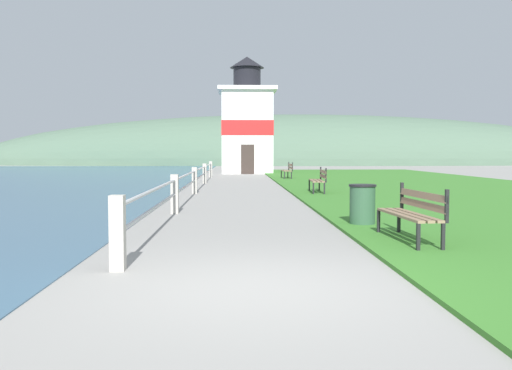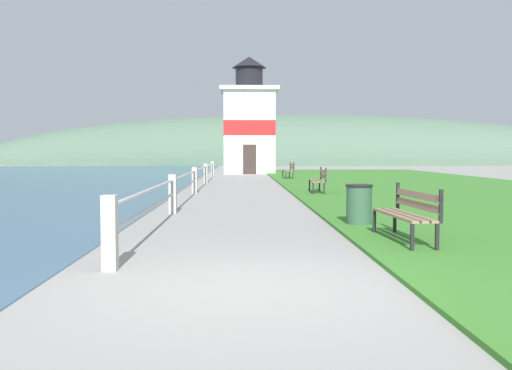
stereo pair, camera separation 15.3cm
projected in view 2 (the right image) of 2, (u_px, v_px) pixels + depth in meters
ground_plane at (245, 289)px, 6.15m from camera, size 160.00×160.00×0.00m
grass_verge at (437, 189)px, 22.53m from camera, size 12.00×48.57×0.06m
seawall_railing at (194, 178)px, 20.31m from camera, size 0.18×26.70×0.95m
park_bench_near at (408, 211)px, 9.14m from camera, size 0.58×1.96×0.94m
park_bench_midway at (319, 179)px, 20.15m from camera, size 0.57×1.94×0.94m
park_bench_far at (289, 169)px, 31.14m from camera, size 0.52×1.66×0.94m
lighthouse at (249, 124)px, 40.08m from camera, size 4.02×4.02×8.16m
trash_bin at (359, 205)px, 11.26m from camera, size 0.54×0.54×0.84m
distant_hillside at (307, 165)px, 68.63m from camera, size 80.00×16.00×12.00m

